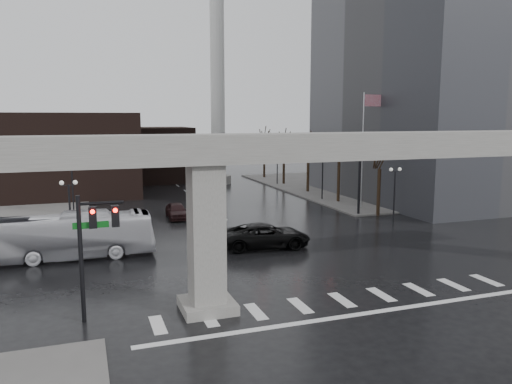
% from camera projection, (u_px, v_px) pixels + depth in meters
% --- Properties ---
extents(ground, '(160.00, 160.00, 0.00)m').
position_uv_depth(ground, '(333.00, 294.00, 27.10)').
color(ground, black).
rests_on(ground, ground).
extents(sidewalk_ne, '(28.00, 36.00, 0.15)m').
position_uv_depth(sidewalk_ne, '(377.00, 186.00, 69.20)').
color(sidewalk_ne, slate).
rests_on(sidewalk_ne, ground).
extents(elevated_guideway, '(48.00, 2.60, 8.70)m').
position_uv_depth(elevated_guideway, '(357.00, 167.00, 26.50)').
color(elevated_guideway, '#989590').
rests_on(elevated_guideway, ground).
extents(office_tower, '(22.00, 26.00, 42.00)m').
position_uv_depth(office_tower, '(447.00, 16.00, 57.42)').
color(office_tower, slate).
rests_on(office_tower, ground).
extents(building_far_left, '(16.00, 14.00, 10.00)m').
position_uv_depth(building_far_left, '(69.00, 154.00, 60.96)').
color(building_far_left, black).
rests_on(building_far_left, ground).
extents(building_far_mid, '(10.00, 10.00, 8.00)m').
position_uv_depth(building_far_mid, '(156.00, 154.00, 74.37)').
color(building_far_mid, black).
rests_on(building_far_mid, ground).
extents(smokestack, '(3.60, 3.60, 30.00)m').
position_uv_depth(smokestack, '(218.00, 89.00, 70.00)').
color(smokestack, silver).
rests_on(smokestack, ground).
extents(signal_mast_arm, '(12.12, 0.43, 8.00)m').
position_uv_depth(signal_mast_arm, '(325.00, 157.00, 46.72)').
color(signal_mast_arm, black).
rests_on(signal_mast_arm, ground).
extents(signal_left_pole, '(2.30, 0.30, 6.00)m').
position_uv_depth(signal_left_pole, '(92.00, 236.00, 22.95)').
color(signal_left_pole, black).
rests_on(signal_left_pole, ground).
extents(flagpole_assembly, '(2.06, 0.12, 12.00)m').
position_uv_depth(flagpole_assembly, '(365.00, 136.00, 51.52)').
color(flagpole_assembly, silver).
rests_on(flagpole_assembly, ground).
extents(lamp_right_0, '(1.22, 0.32, 5.11)m').
position_uv_depth(lamp_right_0, '(395.00, 186.00, 44.07)').
color(lamp_right_0, black).
rests_on(lamp_right_0, ground).
extents(lamp_right_1, '(1.22, 0.32, 5.11)m').
position_uv_depth(lamp_right_1, '(323.00, 170.00, 57.14)').
color(lamp_right_1, black).
rests_on(lamp_right_1, ground).
extents(lamp_right_2, '(1.22, 0.32, 5.11)m').
position_uv_depth(lamp_right_2, '(277.00, 160.00, 70.20)').
color(lamp_right_2, black).
rests_on(lamp_right_2, ground).
extents(lamp_left_0, '(1.22, 0.32, 5.11)m').
position_uv_depth(lamp_left_0, '(70.00, 203.00, 35.22)').
color(lamp_left_0, black).
rests_on(lamp_left_0, ground).
extents(lamp_left_1, '(1.22, 0.32, 5.11)m').
position_uv_depth(lamp_left_1, '(72.00, 180.00, 48.29)').
color(lamp_left_1, black).
rests_on(lamp_left_1, ground).
extents(lamp_left_2, '(1.22, 0.32, 5.11)m').
position_uv_depth(lamp_left_2, '(74.00, 167.00, 61.35)').
color(lamp_left_2, black).
rests_on(lamp_left_2, ground).
extents(tree_right_0, '(1.09, 1.58, 7.50)m').
position_uv_depth(tree_right_0, '(379.00, 187.00, 48.26)').
color(tree_right_0, black).
rests_on(tree_right_0, ground).
extents(tree_right_1, '(1.09, 1.61, 7.67)m').
position_uv_depth(tree_right_1, '(339.00, 177.00, 55.72)').
color(tree_right_1, black).
rests_on(tree_right_1, ground).
extents(tree_right_2, '(1.10, 1.63, 7.85)m').
position_uv_depth(tree_right_2, '(308.00, 170.00, 63.17)').
color(tree_right_2, black).
rests_on(tree_right_2, ground).
extents(tree_right_3, '(1.11, 1.66, 8.02)m').
position_uv_depth(tree_right_3, '(284.00, 164.00, 70.62)').
color(tree_right_3, black).
rests_on(tree_right_3, ground).
extents(tree_right_4, '(1.12, 1.69, 8.19)m').
position_uv_depth(tree_right_4, '(264.00, 159.00, 78.08)').
color(tree_right_4, black).
rests_on(tree_right_4, ground).
extents(pickup_truck, '(6.80, 3.86, 1.79)m').
position_uv_depth(pickup_truck, '(266.00, 236.00, 36.58)').
color(pickup_truck, black).
rests_on(pickup_truck, ground).
extents(city_bus, '(11.30, 2.91, 3.13)m').
position_uv_depth(city_bus, '(69.00, 236.00, 33.61)').
color(city_bus, silver).
rests_on(city_bus, ground).
extents(far_car, '(1.93, 4.47, 1.50)m').
position_uv_depth(far_car, '(177.00, 211.00, 47.07)').
color(far_car, black).
rests_on(far_car, ground).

